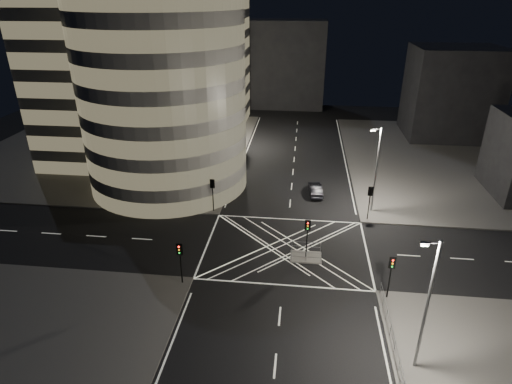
# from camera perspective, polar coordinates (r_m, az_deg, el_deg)

# --- Properties ---
(ground) EXTENTS (120.00, 120.00, 0.00)m
(ground) POSITION_cam_1_polar(r_m,az_deg,el_deg) (43.42, 4.02, -7.46)
(ground) COLOR black
(ground) RESTS_ON ground
(sidewalk_far_left) EXTENTS (42.00, 42.00, 0.15)m
(sidewalk_far_left) POSITION_cam_1_polar(r_m,az_deg,el_deg) (74.09, -17.97, 5.66)
(sidewalk_far_left) COLOR #575552
(sidewalk_far_left) RESTS_ON ground
(sidewalk_far_right) EXTENTS (42.00, 42.00, 0.15)m
(sidewalk_far_right) POSITION_cam_1_polar(r_m,az_deg,el_deg) (73.21, 28.52, 3.53)
(sidewalk_far_right) COLOR #575552
(sidewalk_far_right) RESTS_ON ground
(central_island) EXTENTS (3.00, 2.00, 0.15)m
(central_island) POSITION_cam_1_polar(r_m,az_deg,el_deg) (42.12, 6.67, -8.61)
(central_island) COLOR slate
(central_island) RESTS_ON ground
(office_tower_curved) EXTENTS (30.00, 29.00, 27.20)m
(office_tower_curved) POSITION_cam_1_polar(r_m,az_deg,el_deg) (60.40, -15.31, 14.15)
(office_tower_curved) COLOR gray
(office_tower_curved) RESTS_ON sidewalk_far_left
(office_block_rear) EXTENTS (24.00, 16.00, 22.00)m
(office_block_rear) POSITION_cam_1_polar(r_m,az_deg,el_deg) (82.77, -10.22, 16.39)
(office_block_rear) COLOR gray
(office_block_rear) RESTS_ON sidewalk_far_left
(building_right_far) EXTENTS (14.00, 12.00, 15.00)m
(building_right_far) POSITION_cam_1_polar(r_m,az_deg,el_deg) (82.00, 24.59, 11.98)
(building_right_far) COLOR black
(building_right_far) RESTS_ON sidewalk_far_right
(building_far_end) EXTENTS (18.00, 8.00, 18.00)m
(building_far_end) POSITION_cam_1_polar(r_m,az_deg,el_deg) (95.76, 3.50, 16.59)
(building_far_end) COLOR black
(building_far_end) RESTS_ON ground
(tree_a) EXTENTS (3.79, 3.79, 6.49)m
(tree_a) POSITION_cam_1_polar(r_m,az_deg,el_deg) (50.69, -7.26, 3.07)
(tree_a) COLOR black
(tree_a) RESTS_ON sidewalk_far_left
(tree_b) EXTENTS (3.97, 3.97, 7.31)m
(tree_b) POSITION_cam_1_polar(r_m,az_deg,el_deg) (55.90, -5.91, 6.07)
(tree_b) COLOR black
(tree_b) RESTS_ON sidewalk_far_left
(tree_c) EXTENTS (4.60, 4.60, 7.78)m
(tree_c) POSITION_cam_1_polar(r_m,az_deg,el_deg) (61.44, -4.75, 8.02)
(tree_c) COLOR black
(tree_c) RESTS_ON sidewalk_far_left
(tree_d) EXTENTS (5.61, 5.61, 8.13)m
(tree_d) POSITION_cam_1_polar(r_m,az_deg,el_deg) (67.15, -3.77, 9.35)
(tree_d) COLOR black
(tree_d) RESTS_ON sidewalk_far_left
(tree_e) EXTENTS (3.55, 3.55, 6.26)m
(tree_e) POSITION_cam_1_polar(r_m,az_deg,el_deg) (73.03, -2.94, 10.12)
(tree_e) COLOR black
(tree_e) RESTS_ON sidewalk_far_left
(traffic_signal_fl) EXTENTS (0.55, 0.22, 4.00)m
(traffic_signal_fl) POSITION_cam_1_polar(r_m,az_deg,el_deg) (48.96, -5.81, 0.37)
(traffic_signal_fl) COLOR black
(traffic_signal_fl) RESTS_ON sidewalk_far_left
(traffic_signal_nl) EXTENTS (0.55, 0.22, 4.00)m
(traffic_signal_nl) POSITION_cam_1_polar(r_m,az_deg,el_deg) (37.47, -10.09, -8.39)
(traffic_signal_nl) COLOR black
(traffic_signal_nl) RESTS_ON sidewalk_near_left
(traffic_signal_fr) EXTENTS (0.55, 0.22, 4.00)m
(traffic_signal_fr) POSITION_cam_1_polar(r_m,az_deg,el_deg) (48.56, 14.95, -0.63)
(traffic_signal_fr) COLOR black
(traffic_signal_fr) RESTS_ON sidewalk_far_right
(traffic_signal_nr) EXTENTS (0.55, 0.22, 4.00)m
(traffic_signal_nr) POSITION_cam_1_polar(r_m,az_deg,el_deg) (36.94, 17.58, -9.85)
(traffic_signal_nr) COLOR black
(traffic_signal_nr) RESTS_ON sidewalk_near_right
(traffic_signal_island) EXTENTS (0.55, 0.22, 4.00)m
(traffic_signal_island) POSITION_cam_1_polar(r_m,az_deg,el_deg) (40.62, 6.87, -5.28)
(traffic_signal_island) COLOR black
(traffic_signal_island) RESTS_ON central_island
(street_lamp_left_near) EXTENTS (1.25, 0.25, 10.00)m
(street_lamp_left_near) POSITION_cam_1_polar(r_m,az_deg,el_deg) (52.79, -5.46, 5.36)
(street_lamp_left_near) COLOR slate
(street_lamp_left_near) RESTS_ON sidewalk_far_left
(street_lamp_left_far) EXTENTS (1.25, 0.25, 10.00)m
(street_lamp_left_far) POSITION_cam_1_polar(r_m,az_deg,el_deg) (69.70, -2.48, 10.40)
(street_lamp_left_far) COLOR slate
(street_lamp_left_far) RESTS_ON sidewalk_far_left
(street_lamp_right_far) EXTENTS (1.25, 0.25, 10.00)m
(street_lamp_right_far) POSITION_cam_1_polar(r_m,az_deg,el_deg) (49.62, 15.70, 3.17)
(street_lamp_right_far) COLOR slate
(street_lamp_right_far) RESTS_ON sidewalk_far_right
(street_lamp_right_near) EXTENTS (1.25, 0.25, 10.00)m
(street_lamp_right_near) POSITION_cam_1_polar(r_m,az_deg,el_deg) (29.96, 21.79, -13.58)
(street_lamp_right_near) COLOR slate
(street_lamp_right_near) RESTS_ON sidewalk_near_right
(railing_near_right) EXTENTS (0.06, 11.70, 1.10)m
(railing_near_right) POSITION_cam_1_polar(r_m,az_deg,el_deg) (34.11, 17.75, -18.05)
(railing_near_right) COLOR slate
(railing_near_right) RESTS_ON sidewalk_near_right
(railing_island_south) EXTENTS (2.80, 0.06, 1.10)m
(railing_island_south) POSITION_cam_1_polar(r_m,az_deg,el_deg) (41.03, 6.70, -8.58)
(railing_island_south) COLOR slate
(railing_island_south) RESTS_ON central_island
(railing_island_north) EXTENTS (2.80, 0.06, 1.10)m
(railing_island_north) POSITION_cam_1_polar(r_m,az_deg,el_deg) (42.54, 6.72, -7.23)
(railing_island_north) COLOR slate
(railing_island_north) RESTS_ON central_island
(sedan) EXTENTS (1.92, 4.46, 1.43)m
(sedan) POSITION_cam_1_polar(r_m,az_deg,el_deg) (54.37, 7.92, 0.33)
(sedan) COLOR black
(sedan) RESTS_ON ground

